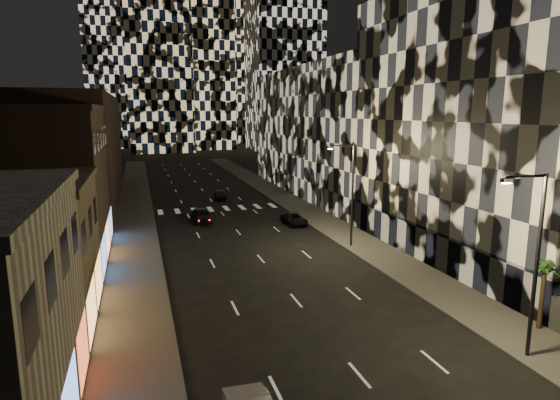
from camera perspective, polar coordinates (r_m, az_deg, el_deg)
sidewalk_left at (r=57.95m, az=-17.33°, el=-1.54°), size 4.00×120.00×0.15m
sidewalk_right at (r=61.05m, az=1.76°, el=-0.43°), size 4.00×120.00×0.15m
curb_left at (r=57.96m, az=-15.26°, el=-1.42°), size 0.20×120.00×0.15m
curb_right at (r=60.42m, az=-0.13°, el=-0.55°), size 0.20×120.00×0.15m
retail_brown at (r=41.40m, az=-27.57°, el=1.29°), size 10.00×15.00×12.00m
retail_filler_left at (r=67.35m, az=-23.63°, el=5.67°), size 10.00×40.00×14.00m
midrise_right at (r=42.76m, az=26.48°, el=8.40°), size 16.00×25.00×22.00m
midrise_base at (r=39.33m, az=17.07°, el=-5.11°), size 0.60×25.00×3.00m
midrise_filler_right at (r=70.16m, az=7.79°, el=8.28°), size 16.00×40.00×18.00m
streetlight_near at (r=25.13m, az=28.53°, el=-5.78°), size 2.55×0.25×9.00m
streetlight_far at (r=41.24m, az=8.54°, el=1.46°), size 2.55×0.25×9.00m
car_dark_midlane at (r=51.85m, az=-9.56°, el=-1.84°), size 2.05×4.50×1.50m
car_dark_oncoming at (r=65.41m, az=-7.29°, el=0.72°), size 2.26×4.43×1.23m
car_dark_rightlane at (r=50.08m, az=1.75°, el=-2.32°), size 2.02×4.31×1.19m
palm_tree at (r=29.30m, az=29.56°, el=-7.67°), size 1.99×1.99×3.92m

